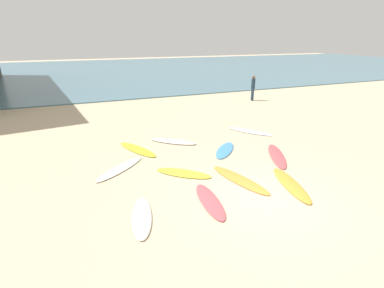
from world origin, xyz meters
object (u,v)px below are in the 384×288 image
(surfboard_4, at_px, (142,217))
(surfboard_9, at_px, (240,180))
(surfboard_10, at_px, (137,149))
(surfboard_8, at_px, (210,201))
(beachgoer_near, at_px, (253,87))
(surfboard_6, at_px, (120,169))
(surfboard_2, at_px, (183,173))
(surfboard_0, at_px, (277,156))
(surfboard_3, at_px, (250,131))
(surfboard_1, at_px, (291,184))
(surfboard_7, at_px, (173,141))
(surfboard_5, at_px, (225,150))

(surfboard_4, xyz_separation_m, surfboard_9, (3.49, 0.88, -0.01))
(surfboard_10, bearing_deg, surfboard_8, -101.25)
(beachgoer_near, bearing_deg, surfboard_9, -20.93)
(surfboard_8, bearing_deg, beachgoer_near, -122.13)
(surfboard_6, xyz_separation_m, surfboard_8, (2.11, -3.15, 0.00))
(surfboard_2, bearing_deg, surfboard_9, -85.61)
(surfboard_2, distance_m, surfboard_6, 2.33)
(surfboard_6, bearing_deg, surfboard_0, -141.19)
(surfboard_6, distance_m, surfboard_9, 4.27)
(surfboard_9, bearing_deg, surfboard_3, 38.67)
(surfboard_1, xyz_separation_m, beachgoer_near, (5.96, 11.52, 0.99))
(surfboard_2, bearing_deg, surfboard_10, 60.60)
(surfboard_1, distance_m, surfboard_6, 5.91)
(surfboard_6, xyz_separation_m, beachgoer_near, (10.92, 8.31, 1.00))
(surfboard_0, xyz_separation_m, surfboard_3, (0.68, 3.06, -0.00))
(surfboard_0, xyz_separation_m, surfboard_4, (-5.91, -2.08, 0.00))
(surfboard_3, relative_size, surfboard_7, 1.06)
(surfboard_4, relative_size, surfboard_7, 0.87)
(surfboard_5, bearing_deg, surfboard_9, 113.89)
(surfboard_2, bearing_deg, surfboard_8, -137.10)
(surfboard_5, bearing_deg, surfboard_3, -102.17)
(surfboard_2, distance_m, surfboard_8, 1.97)
(surfboard_6, distance_m, surfboard_8, 3.79)
(surfboard_5, bearing_deg, beachgoer_near, -88.14)
(surfboard_7, relative_size, surfboard_9, 0.88)
(surfboard_10, bearing_deg, beachgoer_near, 8.99)
(surfboard_1, bearing_deg, surfboard_8, -167.69)
(surfboard_7, xyz_separation_m, beachgoer_near, (8.27, 6.34, 0.99))
(surfboard_4, distance_m, surfboard_7, 5.76)
(surfboard_1, height_order, surfboard_10, surfboard_10)
(surfboard_5, relative_size, beachgoer_near, 1.07)
(surfboard_6, height_order, surfboard_8, surfboard_8)
(surfboard_2, distance_m, surfboard_5, 2.72)
(surfboard_5, bearing_deg, surfboard_1, 140.86)
(surfboard_4, xyz_separation_m, surfboard_10, (0.85, 4.80, 0.00))
(surfboard_0, distance_m, surfboard_6, 6.11)
(surfboard_4, bearing_deg, surfboard_6, 103.95)
(surfboard_10, distance_m, beachgoer_near, 12.05)
(surfboard_2, distance_m, surfboard_10, 2.99)
(surfboard_5, distance_m, beachgoer_near, 10.49)
(surfboard_6, bearing_deg, surfboard_9, -163.55)
(surfboard_0, height_order, surfboard_4, surfboard_4)
(surfboard_2, distance_m, surfboard_3, 5.64)
(beachgoer_near, bearing_deg, surfboard_10, -42.44)
(surfboard_0, relative_size, surfboard_5, 1.28)
(surfboard_6, height_order, surfboard_7, surfboard_7)
(surfboard_1, xyz_separation_m, surfboard_4, (-4.85, 0.02, 0.00))
(surfboard_1, xyz_separation_m, surfboard_6, (-4.96, 3.21, -0.00))
(surfboard_9, relative_size, beachgoer_near, 1.37)
(surfboard_0, distance_m, surfboard_9, 2.70)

